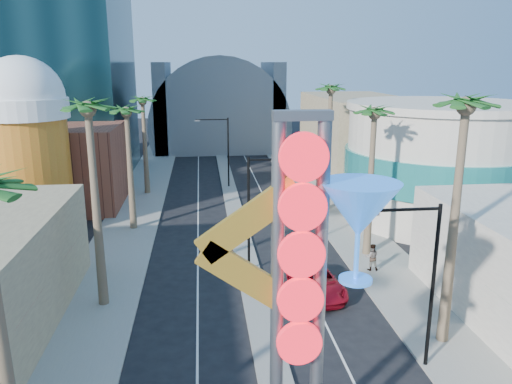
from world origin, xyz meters
TOP-DOWN VIEW (x-y plane):
  - sidewalk_west at (-9.50, 35.00)m, footprint 5.00×100.00m
  - sidewalk_east at (9.50, 35.00)m, footprint 5.00×100.00m
  - median at (0.00, 38.00)m, footprint 1.60×84.00m
  - brick_filler_west at (-16.00, 38.00)m, footprint 10.00×10.00m
  - filler_east at (16.00, 48.00)m, footprint 10.00×20.00m
  - beer_mug at (-17.00, 30.00)m, footprint 7.00×7.00m
  - turquoise_building at (18.00, 30.00)m, footprint 16.60×16.60m
  - canopy at (0.00, 72.00)m, footprint 22.00×16.00m
  - neon_sign at (0.82, 2.96)m, footprint 6.53×2.60m
  - streetlight_0 at (0.55, 20.00)m, footprint 3.79×0.25m
  - streetlight_1 at (-0.55, 44.00)m, footprint 3.79×0.25m
  - streetlight_2 at (6.72, 8.00)m, footprint 3.45×0.25m
  - palm_1 at (-9.00, 16.00)m, footprint 2.40×2.40m
  - palm_2 at (-9.00, 30.00)m, footprint 2.40×2.40m
  - palm_3 at (-9.00, 42.00)m, footprint 2.40×2.40m
  - palm_5 at (9.00, 10.00)m, footprint 2.40×2.40m
  - palm_6 at (9.00, 22.00)m, footprint 2.40×2.40m
  - palm_7 at (9.00, 34.00)m, footprint 2.40×2.40m
  - red_pickup at (3.85, 16.22)m, footprint 3.11×5.86m
  - pedestrian_b at (8.32, 18.97)m, footprint 1.01×0.84m

SIDE VIEW (x-z plane):
  - sidewalk_west at x=-9.50m, z-range 0.00..0.15m
  - sidewalk_east at x=9.50m, z-range 0.00..0.15m
  - median at x=0.00m, z-range 0.00..0.15m
  - red_pickup at x=3.85m, z-range 0.00..1.57m
  - pedestrian_b at x=8.32m, z-range 0.15..2.03m
  - brick_filler_west at x=-16.00m, z-range 0.00..8.00m
  - canopy at x=0.00m, z-range -6.69..15.31m
  - streetlight_2 at x=6.72m, z-range 0.83..8.83m
  - streetlight_0 at x=0.55m, z-range 0.88..8.88m
  - streetlight_1 at x=-0.55m, z-range 0.88..8.88m
  - filler_east at x=16.00m, z-range 0.00..10.00m
  - turquoise_building at x=18.00m, z-range -0.05..10.55m
  - neon_sign at x=0.82m, z-range 1.03..13.58m
  - beer_mug at x=-17.00m, z-range 0.59..15.09m
  - palm_2 at x=-9.00m, z-range 3.88..15.08m
  - palm_3 at x=-9.00m, z-range 3.88..15.08m
  - palm_6 at x=9.00m, z-range 4.08..15.78m
  - palm_1 at x=-9.00m, z-range 4.47..17.17m
  - palm_7 at x=9.00m, z-range 4.47..17.17m
  - palm_5 at x=9.00m, z-range 4.67..17.87m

